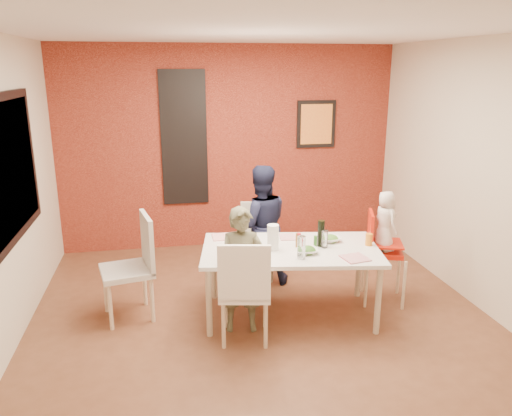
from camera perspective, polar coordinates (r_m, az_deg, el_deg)
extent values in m
plane|color=brown|center=(5.08, 0.64, -12.39)|extent=(4.50, 4.50, 0.00)
cube|color=white|center=(4.49, 0.76, 19.61)|extent=(4.50, 4.50, 0.02)
cube|color=beige|center=(6.78, -3.09, 6.87)|extent=(4.50, 0.02, 2.70)
cube|color=beige|center=(2.55, 10.89, -8.91)|extent=(4.50, 0.02, 2.70)
cube|color=beige|center=(4.72, -27.20, 1.14)|extent=(0.02, 4.50, 2.70)
cube|color=beige|center=(5.50, 24.38, 3.36)|extent=(0.02, 4.50, 2.70)
cube|color=maroon|center=(6.76, -3.07, 6.84)|extent=(4.50, 0.02, 2.70)
cube|color=black|center=(4.86, -26.52, 4.03)|extent=(0.05, 1.70, 1.30)
cube|color=black|center=(4.85, -26.35, 4.05)|extent=(0.02, 1.55, 1.15)
cube|color=silver|center=(6.67, -8.23, 7.88)|extent=(0.55, 0.03, 1.70)
cube|color=black|center=(6.67, -8.23, 7.88)|extent=(0.60, 0.03, 1.76)
cube|color=black|center=(6.96, 6.88, 9.50)|extent=(0.54, 0.03, 0.64)
cube|color=#F69D36|center=(6.95, 6.92, 9.49)|extent=(0.44, 0.01, 0.54)
cube|color=white|center=(4.87, 3.98, -4.78)|extent=(1.83, 1.21, 0.04)
cylinder|color=#BCA88C|center=(4.64, -5.40, -10.70)|extent=(0.06, 0.06, 0.67)
cylinder|color=#BCA88C|center=(5.36, -4.85, -6.91)|extent=(0.06, 0.06, 0.67)
cylinder|color=#BCA88C|center=(4.79, 13.79, -10.22)|extent=(0.06, 0.06, 0.67)
cylinder|color=#BCA88C|center=(5.49, 11.66, -6.62)|extent=(0.06, 0.06, 0.67)
cube|color=white|center=(4.54, -1.27, -9.47)|extent=(0.53, 0.53, 0.05)
cube|color=white|center=(4.25, -1.36, -7.52)|extent=(0.45, 0.13, 0.51)
cylinder|color=#C9B295|center=(4.81, 1.04, -11.12)|extent=(0.04, 0.04, 0.44)
cylinder|color=#C9B295|center=(4.49, 1.12, -13.26)|extent=(0.04, 0.04, 0.44)
cylinder|color=#C9B295|center=(4.82, -3.44, -11.10)|extent=(0.04, 0.04, 0.44)
cylinder|color=#C9B295|center=(4.50, -3.73, -13.23)|extent=(0.04, 0.04, 0.44)
cube|color=silver|center=(5.85, 0.18, -4.09)|extent=(0.47, 0.47, 0.05)
cube|color=silver|center=(5.95, 0.18, -1.42)|extent=(0.40, 0.11, 0.46)
cylinder|color=#C0AD8F|center=(5.78, -1.47, -6.64)|extent=(0.03, 0.03, 0.39)
cylinder|color=#C0AD8F|center=(6.08, -1.38, -5.45)|extent=(0.03, 0.03, 0.39)
cylinder|color=#C0AD8F|center=(5.78, 1.82, -6.64)|extent=(0.03, 0.03, 0.39)
cylinder|color=#C0AD8F|center=(6.08, 1.73, -5.45)|extent=(0.03, 0.03, 0.39)
cube|color=beige|center=(5.05, -14.58, -6.97)|extent=(0.57, 0.57, 0.05)
cube|color=beige|center=(4.98, -12.32, -3.78)|extent=(0.14, 0.48, 0.54)
cylinder|color=beige|center=(5.31, -16.81, -8.98)|extent=(0.04, 0.04, 0.47)
cylinder|color=beige|center=(5.35, -12.61, -8.47)|extent=(0.04, 0.04, 0.47)
cylinder|color=beige|center=(4.96, -16.31, -10.79)|extent=(0.04, 0.04, 0.47)
cylinder|color=beige|center=(5.00, -11.79, -10.21)|extent=(0.04, 0.04, 0.47)
cube|color=red|center=(5.38, 14.50, -4.87)|extent=(0.43, 0.43, 0.05)
cube|color=red|center=(5.29, 12.95, -2.56)|extent=(0.13, 0.33, 0.40)
cube|color=red|center=(5.35, 14.57, -3.93)|extent=(0.43, 0.43, 0.02)
cylinder|color=beige|center=(5.34, 16.56, -8.51)|extent=(0.03, 0.03, 0.52)
cylinder|color=beige|center=(5.29, 12.47, -8.45)|extent=(0.03, 0.03, 0.52)
cylinder|color=beige|center=(5.69, 15.98, -6.95)|extent=(0.03, 0.03, 0.52)
cylinder|color=beige|center=(5.64, 12.15, -6.88)|extent=(0.03, 0.03, 0.52)
imported|color=brown|center=(4.63, -1.61, -7.12)|extent=(0.47, 0.33, 1.20)
imported|color=#161932|center=(5.61, 0.49, -1.99)|extent=(0.67, 0.52, 1.37)
imported|color=silver|center=(5.27, 14.55, -1.45)|extent=(0.26, 0.34, 0.63)
cube|color=white|center=(4.51, -0.68, -6.14)|extent=(0.31, 0.31, 0.01)
cube|color=silver|center=(5.16, 3.91, -3.32)|extent=(0.23, 0.23, 0.01)
cube|color=silver|center=(4.68, 11.25, -5.64)|extent=(0.26, 0.26, 0.01)
cube|color=white|center=(5.16, -3.74, -3.30)|extent=(0.23, 0.23, 0.01)
imported|color=white|center=(4.74, 5.95, -4.89)|extent=(0.19, 0.19, 0.05)
imported|color=white|center=(5.08, 8.54, -3.54)|extent=(0.23, 0.23, 0.05)
cylinder|color=black|center=(4.90, 7.44, -2.89)|extent=(0.07, 0.07, 0.26)
cylinder|color=silver|center=(4.58, 5.21, -4.50)|extent=(0.08, 0.08, 0.22)
cylinder|color=white|center=(4.88, 7.86, -3.52)|extent=(0.06, 0.06, 0.18)
cylinder|color=white|center=(4.77, 1.95, -3.37)|extent=(0.11, 0.11, 0.25)
cylinder|color=red|center=(4.87, 4.92, -3.69)|extent=(0.04, 0.04, 0.14)
cylinder|color=#337727|center=(4.85, 6.79, -3.89)|extent=(0.03, 0.03, 0.13)
cylinder|color=brown|center=(4.87, 4.76, -3.68)|extent=(0.04, 0.04, 0.14)
cylinder|color=orange|center=(5.03, 12.77, -3.53)|extent=(0.07, 0.07, 0.12)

